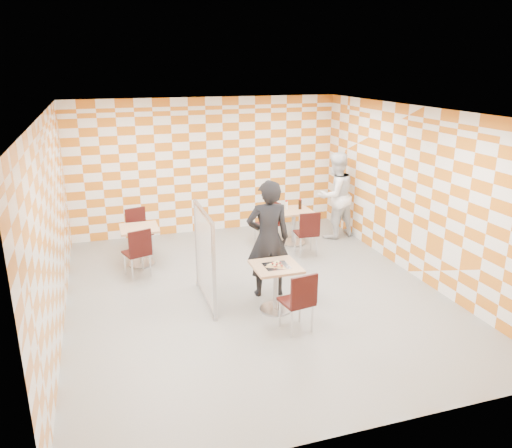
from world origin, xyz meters
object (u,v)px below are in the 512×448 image
(chair_second_side, at_px, (270,219))
(chair_empty_far, at_px, (138,227))
(sport_bottle, at_px, (286,205))
(empty_table, at_px, (140,239))
(chair_second_front, at_px, (308,230))
(chair_empty_near, at_px, (138,249))
(partition, at_px, (205,256))
(soda_bottle, at_px, (300,204))
(main_table, at_px, (276,280))
(second_table, at_px, (294,221))
(chair_main_front, at_px, (300,298))
(man_dark, at_px, (268,239))
(man_white, at_px, (335,195))

(chair_second_side, height_order, chair_empty_far, same)
(sport_bottle, bearing_deg, empty_table, -174.24)
(chair_second_front, bearing_deg, chair_empty_near, -178.68)
(partition, height_order, soda_bottle, partition)
(chair_second_side, distance_m, sport_bottle, 0.46)
(main_table, relative_size, sport_bottle, 3.75)
(chair_second_side, bearing_deg, second_table, -15.80)
(second_table, distance_m, sport_bottle, 0.37)
(second_table, distance_m, soda_bottle, 0.37)
(chair_empty_near, relative_size, soda_bottle, 4.02)
(chair_second_side, bearing_deg, main_table, -107.41)
(second_table, distance_m, partition, 3.20)
(chair_second_front, height_order, chair_empty_near, same)
(partition, bearing_deg, chair_main_front, -51.83)
(chair_main_front, relative_size, chair_second_side, 1.00)
(main_table, xyz_separation_m, chair_empty_far, (-1.80, 3.18, 0.04))
(chair_second_side, distance_m, man_dark, 2.49)
(chair_main_front, relative_size, partition, 0.60)
(chair_empty_far, bearing_deg, empty_table, -92.03)
(empty_table, height_order, man_dark, man_dark)
(man_dark, bearing_deg, second_table, -113.89)
(second_table, height_order, man_white, man_white)
(main_table, xyz_separation_m, man_dark, (0.07, 0.57, 0.47))
(chair_empty_far, bearing_deg, partition, -72.24)
(main_table, relative_size, partition, 0.48)
(second_table, distance_m, man_dark, 2.58)
(man_dark, relative_size, sport_bottle, 9.77)
(partition, height_order, man_white, man_white)
(chair_second_side, relative_size, sport_bottle, 4.62)
(chair_second_front, distance_m, man_dark, 1.97)
(chair_second_side, xyz_separation_m, soda_bottle, (0.63, -0.13, 0.31))
(empty_table, relative_size, sport_bottle, 3.75)
(chair_main_front, bearing_deg, sport_bottle, 72.01)
(chair_second_side, bearing_deg, man_white, 0.45)
(man_dark, distance_m, man_white, 3.29)
(main_table, bearing_deg, soda_bottle, 60.94)
(chair_empty_far, bearing_deg, chair_empty_near, -94.73)
(chair_second_front, relative_size, man_white, 0.49)
(chair_empty_far, xyz_separation_m, sport_bottle, (3.06, -0.34, 0.29))
(chair_empty_far, xyz_separation_m, partition, (0.82, -2.57, 0.25))
(empty_table, height_order, partition, partition)
(chair_empty_near, bearing_deg, man_dark, -33.81)
(partition, bearing_deg, second_table, 42.13)
(chair_empty_near, distance_m, man_white, 4.45)
(second_table, height_order, partition, partition)
(main_table, xyz_separation_m, chair_second_front, (1.38, 1.97, 0.04))
(second_table, relative_size, chair_second_front, 0.81)
(second_table, height_order, chair_second_front, chair_second_front)
(empty_table, distance_m, chair_second_side, 2.75)
(chair_empty_near, xyz_separation_m, man_white, (4.31, 0.99, 0.40))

